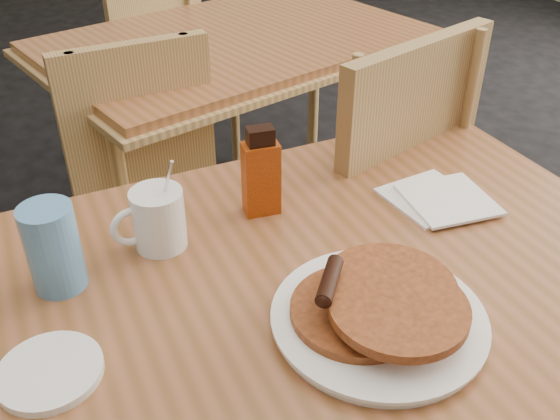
% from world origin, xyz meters
% --- Properties ---
extents(main_table, '(1.29, 0.92, 0.75)m').
position_xyz_m(main_table, '(-0.01, -0.06, 0.71)').
color(main_table, '#975735').
rests_on(main_table, floor).
extents(neighbor_table, '(1.31, 1.00, 0.75)m').
position_xyz_m(neighbor_table, '(0.41, 1.07, 0.71)').
color(neighbor_table, '#975735').
rests_on(neighbor_table, floor).
extents(chair_main_far, '(0.41, 0.41, 0.88)m').
position_xyz_m(chair_main_far, '(-0.01, 0.68, 0.53)').
color(chair_main_far, tan).
rests_on(chair_main_far, floor).
extents(chair_neighbor_far, '(0.52, 0.52, 0.99)m').
position_xyz_m(chair_neighbor_far, '(0.43, 1.82, 0.59)').
color(chair_neighbor_far, tan).
rests_on(chair_neighbor_far, floor).
extents(chair_neighbor_near, '(0.52, 0.53, 0.97)m').
position_xyz_m(chair_neighbor_near, '(0.44, 0.33, 0.58)').
color(chair_neighbor_near, tan).
rests_on(chair_neighbor_near, floor).
extents(pancake_plate, '(0.31, 0.31, 0.09)m').
position_xyz_m(pancake_plate, '(0.03, -0.19, 0.77)').
color(pancake_plate, white).
rests_on(pancake_plate, main_table).
extents(coffee_mug, '(0.13, 0.09, 0.16)m').
position_xyz_m(coffee_mug, '(-0.17, 0.14, 0.80)').
color(coffee_mug, white).
rests_on(coffee_mug, main_table).
extents(syrup_bottle, '(0.07, 0.05, 0.17)m').
position_xyz_m(syrup_bottle, '(0.02, 0.15, 0.83)').
color(syrup_bottle, maroon).
rests_on(syrup_bottle, main_table).
extents(napkin_stack, '(0.18, 0.19, 0.01)m').
position_xyz_m(napkin_stack, '(0.33, 0.01, 0.76)').
color(napkin_stack, white).
rests_on(napkin_stack, main_table).
extents(blue_tumbler, '(0.10, 0.10, 0.14)m').
position_xyz_m(blue_tumbler, '(-0.34, 0.12, 0.82)').
color(blue_tumbler, '#548EC6').
rests_on(blue_tumbler, main_table).
extents(side_saucer, '(0.17, 0.17, 0.01)m').
position_xyz_m(side_saucer, '(-0.40, -0.06, 0.76)').
color(side_saucer, white).
rests_on(side_saucer, main_table).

